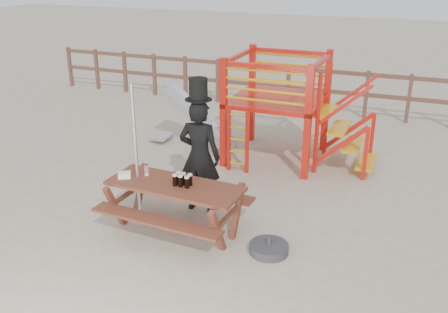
% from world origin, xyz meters
% --- Properties ---
extents(ground, '(60.00, 60.00, 0.00)m').
position_xyz_m(ground, '(0.00, 0.00, 0.00)').
color(ground, '#BDAD93').
rests_on(ground, ground).
extents(back_fence, '(15.09, 0.09, 1.20)m').
position_xyz_m(back_fence, '(0.00, 7.00, 0.74)').
color(back_fence, brown).
rests_on(back_fence, ground).
extents(playground_fort, '(4.71, 1.84, 2.10)m').
position_xyz_m(playground_fort, '(0.12, 3.58, 1.07)').
color(playground_fort, red).
rests_on(playground_fort, ground).
extents(picnic_table, '(2.03, 1.46, 0.76)m').
position_xyz_m(picnic_table, '(-0.30, 0.23, 0.48)').
color(picnic_table, brown).
rests_on(picnic_table, ground).
extents(man_with_hat, '(0.69, 0.48, 2.14)m').
position_xyz_m(man_with_hat, '(-0.26, 1.00, 0.96)').
color(man_with_hat, black).
rests_on(man_with_hat, ground).
extents(metal_pole, '(0.05, 0.05, 2.17)m').
position_xyz_m(metal_pole, '(-0.92, 0.25, 1.08)').
color(metal_pole, '#B2B2B7').
rests_on(metal_pole, ground).
extents(parasol_base, '(0.54, 0.54, 0.23)m').
position_xyz_m(parasol_base, '(1.14, 0.19, 0.06)').
color(parasol_base, '#333337').
rests_on(parasol_base, ground).
extents(paper_bag, '(0.23, 0.21, 0.08)m').
position_xyz_m(paper_bag, '(-1.09, 0.16, 0.80)').
color(paper_bag, white).
rests_on(paper_bag, picnic_table).
extents(stout_pints, '(0.26, 0.17, 0.17)m').
position_xyz_m(stout_pints, '(-0.18, 0.24, 0.85)').
color(stout_pints, black).
rests_on(stout_pints, picnic_table).
extents(empty_glasses, '(0.07, 0.07, 0.15)m').
position_xyz_m(empty_glasses, '(-0.83, 0.35, 0.83)').
color(empty_glasses, silver).
rests_on(empty_glasses, picnic_table).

